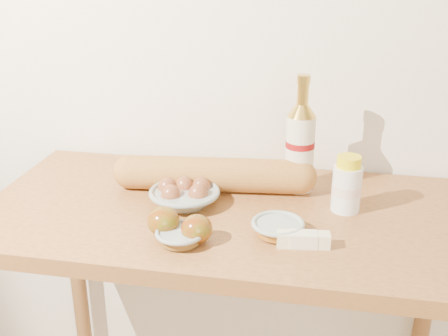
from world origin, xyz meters
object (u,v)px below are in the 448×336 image
Objects in this scene: table at (226,252)px; bourbon_bottle at (300,145)px; cream_bottle at (347,186)px; baguette at (214,174)px; egg_bowl at (184,195)px.

table is 3.93× the size of bourbon_bottle.
bourbon_bottle reaches higher than cream_bottle.
baguette is at bearing -164.07° from cream_bottle.
bourbon_bottle is 0.17m from cream_bottle.
table is 0.34m from cream_bottle.
bourbon_bottle is at bearing 6.59° from baguette.
egg_bowl is at bearing 176.72° from table.
egg_bowl is (-0.11, 0.01, 0.15)m from table.
table is at bearing -68.98° from baguette.
cream_bottle is at bearing -15.25° from baguette.
cream_bottle is at bearing 9.78° from table.
bourbon_bottle is 1.41× the size of egg_bowl.
bourbon_bottle is 2.19× the size of cream_bottle.
egg_bowl reaches higher than table.
cream_bottle is 0.65× the size of egg_bowl.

